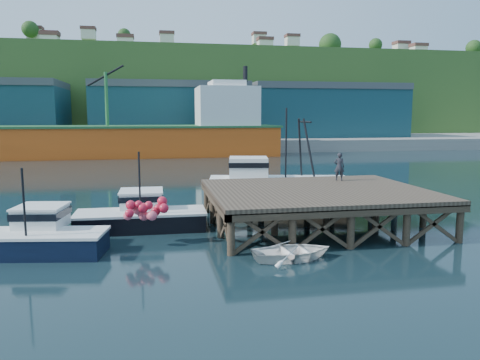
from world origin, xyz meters
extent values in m
plane|color=black|center=(0.00, 0.00, 0.00)|extent=(300.00, 300.00, 0.00)
cube|color=brown|center=(5.50, 0.00, 2.00)|extent=(12.00, 10.00, 0.25)
cube|color=#473828|center=(5.50, -4.85, 1.75)|extent=(12.00, 0.30, 0.35)
cylinder|color=#473828|center=(-0.20, -4.70, 0.80)|extent=(0.36, 0.36, 2.60)
cylinder|color=#473828|center=(11.20, -4.70, 0.80)|extent=(0.36, 0.36, 2.60)
cylinder|color=#473828|center=(-0.20, 4.70, 0.80)|extent=(0.36, 0.36, 2.60)
cylinder|color=#473828|center=(11.20, 4.70, 0.80)|extent=(0.36, 0.36, 2.60)
cube|color=gray|center=(0.00, 70.00, 1.00)|extent=(160.00, 40.00, 2.00)
cube|color=#173D4C|center=(0.00, 65.00, 6.50)|extent=(28.00, 16.00, 9.00)
cube|color=#173D4C|center=(30.00, 65.00, 6.50)|extent=(30.00, 16.00, 9.00)
cube|color=#EB5716|center=(-12.00, 48.00, 2.20)|extent=(55.00, 9.50, 4.40)
cube|color=#26592D|center=(-12.00, 48.00, 4.50)|extent=(55.50, 10.00, 0.30)
cube|color=silver|center=(8.00, 48.00, 7.50)|extent=(9.00, 9.00, 6.00)
cube|color=silver|center=(8.00, 48.00, 10.80)|extent=(5.00, 7.00, 1.20)
cylinder|color=black|center=(11.00, 48.00, 12.50)|extent=(0.70, 0.70, 2.50)
cube|color=#2D511E|center=(0.00, 100.00, 11.00)|extent=(220.00, 50.00, 22.00)
cube|color=black|center=(-8.93, -3.03, 0.49)|extent=(6.57, 3.22, 0.98)
cube|color=silver|center=(-8.93, -3.03, 1.00)|extent=(6.70, 3.29, 0.13)
cube|color=silver|center=(-8.75, -1.91, 1.46)|extent=(2.34, 2.34, 0.98)
cube|color=black|center=(-8.75, -1.91, 1.68)|extent=(2.47, 2.47, 0.33)
cylinder|color=black|center=(-9.02, -3.65, 2.50)|extent=(0.10, 0.10, 3.04)
cube|color=black|center=(-4.25, 0.88, 0.48)|extent=(6.91, 2.63, 0.95)
cube|color=silver|center=(-4.25, 0.88, 0.97)|extent=(7.05, 2.68, 0.13)
cube|color=silver|center=(-4.23, 2.12, 1.43)|extent=(2.32, 2.32, 0.95)
cube|color=black|center=(-4.23, 2.12, 1.64)|extent=(2.44, 2.44, 0.32)
cylinder|color=black|center=(-4.25, 0.19, 2.65)|extent=(0.10, 0.10, 3.39)
sphere|color=#F65A70|center=(-4.48, -2.08, 1.16)|extent=(0.44, 0.44, 0.44)
sphere|color=#F65A70|center=(-3.52, -1.87, 1.38)|extent=(0.44, 0.44, 0.44)
sphere|color=red|center=(-3.95, -2.40, 1.59)|extent=(0.44, 0.44, 0.44)
cube|color=beige|center=(5.42, 7.50, 0.81)|extent=(10.35, 5.17, 1.62)
cube|color=silver|center=(5.42, 7.50, 1.66)|extent=(10.55, 5.38, 0.13)
cube|color=silver|center=(3.17, 7.50, 2.43)|extent=(3.11, 2.97, 1.62)
cube|color=black|center=(3.17, 7.50, 2.79)|extent=(3.22, 3.07, 0.36)
cylinder|color=black|center=(5.87, 7.50, 4.04)|extent=(0.12, 0.12, 5.39)
imported|color=white|center=(2.33, -5.80, 0.37)|extent=(3.75, 2.82, 0.73)
imported|color=black|center=(8.04, 2.95, 3.01)|extent=(0.76, 0.64, 1.77)
camera|label=1|loc=(-3.57, -24.71, 6.24)|focal=35.00mm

